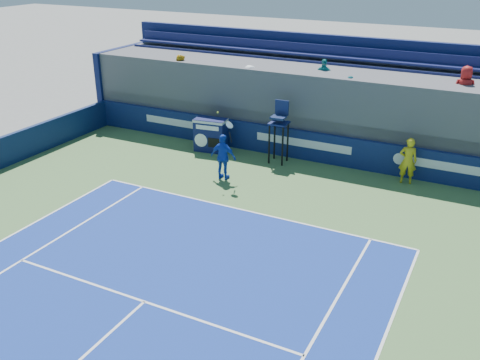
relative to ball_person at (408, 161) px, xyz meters
The scene contains 6 objects.
ball_person is the anchor object (origin of this frame).
back_hoarding 4.23m from the ball_person, behind, with size 20.40×0.21×1.20m.
match_clock 7.99m from the ball_person, behind, with size 1.40×0.89×1.40m.
umpire_chair 4.99m from the ball_person, behind, with size 0.72×0.72×2.48m.
tennis_player 6.63m from the ball_person, 156.41° to the right, with size 1.00×0.43×2.57m.
stadium_seating 5.03m from the ball_person, 148.13° to the left, with size 21.00×4.05×4.40m.
Camera 1 is at (6.90, -2.05, 7.88)m, focal length 40.00 mm.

